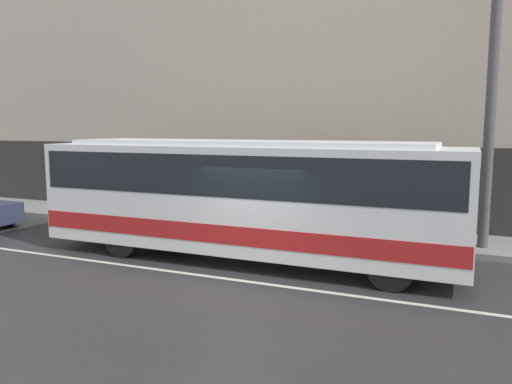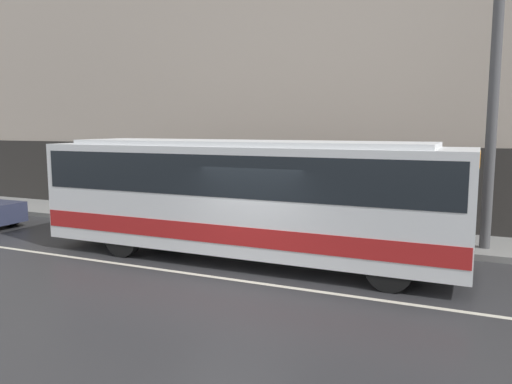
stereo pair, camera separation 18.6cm
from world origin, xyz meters
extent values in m
plane|color=#2D2D30|center=(0.00, 0.00, 0.00)|extent=(60.00, 60.00, 0.00)
cube|color=gray|center=(0.00, 5.30, 0.09)|extent=(60.00, 2.60, 0.17)
cube|color=#B7A899|center=(0.00, 6.75, 6.60)|extent=(60.00, 0.30, 13.20)
cube|color=#2D2B28|center=(0.00, 6.59, 1.40)|extent=(60.00, 0.06, 2.80)
cube|color=beige|center=(0.00, 0.00, 0.00)|extent=(54.00, 0.14, 0.01)
cube|color=white|center=(-0.75, 1.71, 1.65)|extent=(10.94, 2.47, 2.61)
cube|color=#B21E1E|center=(-0.75, 1.71, 0.90)|extent=(10.89, 2.50, 0.45)
cube|color=black|center=(-0.75, 1.71, 2.28)|extent=(10.61, 2.49, 0.99)
cube|color=orange|center=(4.67, 1.71, 2.77)|extent=(0.12, 1.86, 0.28)
cube|color=white|center=(-0.75, 1.71, 3.02)|extent=(9.30, 2.10, 0.12)
cylinder|color=black|center=(3.12, 0.64, 0.49)|extent=(0.99, 0.28, 0.99)
cylinder|color=black|center=(3.12, 2.79, 0.49)|extent=(0.99, 0.28, 0.99)
cylinder|color=black|center=(-3.82, 0.64, 0.49)|extent=(0.99, 0.28, 0.99)
cylinder|color=black|center=(-3.82, 2.79, 0.49)|extent=(0.99, 0.28, 0.99)
cylinder|color=black|center=(-10.15, 2.49, 0.33)|extent=(0.66, 0.20, 0.66)
cylinder|color=#4C4C4F|center=(4.96, 4.86, 4.37)|extent=(0.27, 0.27, 8.39)
camera|label=1|loc=(4.56, -9.80, 3.43)|focal=35.00mm
camera|label=2|loc=(4.73, -9.72, 3.43)|focal=35.00mm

